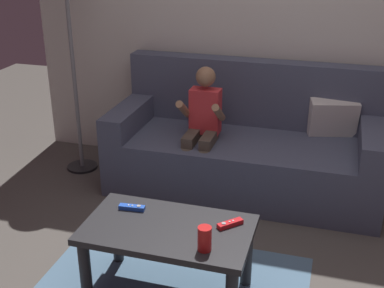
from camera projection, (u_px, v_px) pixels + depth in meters
name	position (u px, v px, depth m)	size (l,w,h in m)	color
wall_back	(287.00, 10.00, 3.66)	(4.02, 0.05, 2.50)	beige
couch	(247.00, 148.00, 3.75)	(1.92, 0.80, 0.90)	#474C60
person_seated_on_couch	(202.00, 124.00, 3.57)	(0.30, 0.37, 0.92)	#4C4238
coffee_table	(168.00, 239.00, 2.60)	(0.85, 0.49, 0.41)	#232326
game_remote_blue_near_edge	(132.00, 208.00, 2.72)	(0.14, 0.05, 0.03)	blue
game_remote_red_center	(230.00, 224.00, 2.57)	(0.12, 0.13, 0.03)	red
soda_can	(205.00, 239.00, 2.36)	(0.07, 0.07, 0.12)	red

